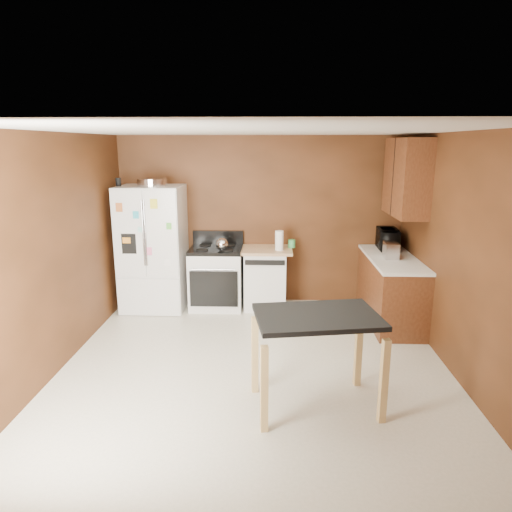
# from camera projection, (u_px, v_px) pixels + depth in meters

# --- Properties ---
(floor) EXTENTS (4.50, 4.50, 0.00)m
(floor) POSITION_uv_depth(u_px,v_px,m) (255.00, 368.00, 4.97)
(floor) COLOR silver
(floor) RESTS_ON ground
(ceiling) EXTENTS (4.50, 4.50, 0.00)m
(ceiling) POSITION_uv_depth(u_px,v_px,m) (254.00, 130.00, 4.37)
(ceiling) COLOR white
(ceiling) RESTS_ON ground
(wall_back) EXTENTS (4.20, 0.00, 4.20)m
(wall_back) POSITION_uv_depth(u_px,v_px,m) (260.00, 221.00, 6.85)
(wall_back) COLOR brown
(wall_back) RESTS_ON ground
(wall_front) EXTENTS (4.20, 0.00, 4.20)m
(wall_front) POSITION_uv_depth(u_px,v_px,m) (238.00, 356.00, 2.48)
(wall_front) COLOR brown
(wall_front) RESTS_ON ground
(wall_left) EXTENTS (0.00, 4.50, 4.50)m
(wall_left) POSITION_uv_depth(u_px,v_px,m) (53.00, 255.00, 4.74)
(wall_left) COLOR brown
(wall_left) RESTS_ON ground
(wall_right) EXTENTS (0.00, 4.50, 4.50)m
(wall_right) POSITION_uv_depth(u_px,v_px,m) (462.00, 259.00, 4.59)
(wall_right) COLOR brown
(wall_right) RESTS_ON ground
(roasting_pan) EXTENTS (0.42, 0.42, 0.10)m
(roasting_pan) POSITION_uv_depth(u_px,v_px,m) (152.00, 182.00, 6.37)
(roasting_pan) COLOR silver
(roasting_pan) RESTS_ON refrigerator
(pen_cup) EXTENTS (0.08, 0.08, 0.11)m
(pen_cup) POSITION_uv_depth(u_px,v_px,m) (118.00, 182.00, 6.35)
(pen_cup) COLOR black
(pen_cup) RESTS_ON refrigerator
(kettle) EXTENTS (0.18, 0.18, 0.18)m
(kettle) POSITION_uv_depth(u_px,v_px,m) (222.00, 244.00, 6.46)
(kettle) COLOR silver
(kettle) RESTS_ON gas_range
(paper_towel) EXTENTS (0.14, 0.14, 0.28)m
(paper_towel) POSITION_uv_depth(u_px,v_px,m) (279.00, 241.00, 6.52)
(paper_towel) COLOR white
(paper_towel) RESTS_ON dishwasher
(green_canister) EXTENTS (0.13, 0.13, 0.12)m
(green_canister) POSITION_uv_depth(u_px,v_px,m) (292.00, 244.00, 6.70)
(green_canister) COLOR #41AB57
(green_canister) RESTS_ON dishwasher
(toaster) EXTENTS (0.20, 0.30, 0.21)m
(toaster) POSITION_uv_depth(u_px,v_px,m) (391.00, 250.00, 6.04)
(toaster) COLOR silver
(toaster) RESTS_ON right_cabinets
(microwave) EXTENTS (0.34, 0.49, 0.27)m
(microwave) POSITION_uv_depth(u_px,v_px,m) (388.00, 240.00, 6.55)
(microwave) COLOR black
(microwave) RESTS_ON right_cabinets
(refrigerator) EXTENTS (0.90, 0.80, 1.80)m
(refrigerator) POSITION_uv_depth(u_px,v_px,m) (153.00, 248.00, 6.61)
(refrigerator) COLOR white
(refrigerator) RESTS_ON ground
(gas_range) EXTENTS (0.76, 0.68, 1.10)m
(gas_range) POSITION_uv_depth(u_px,v_px,m) (217.00, 277.00, 6.75)
(gas_range) COLOR white
(gas_range) RESTS_ON ground
(dishwasher) EXTENTS (0.78, 0.63, 0.89)m
(dishwasher) POSITION_uv_depth(u_px,v_px,m) (265.00, 277.00, 6.75)
(dishwasher) COLOR white
(dishwasher) RESTS_ON ground
(right_cabinets) EXTENTS (0.63, 1.58, 2.45)m
(right_cabinets) POSITION_uv_depth(u_px,v_px,m) (395.00, 256.00, 6.12)
(right_cabinets) COLOR brown
(right_cabinets) RESTS_ON ground
(island) EXTENTS (1.20, 0.89, 0.91)m
(island) POSITION_uv_depth(u_px,v_px,m) (317.00, 330.00, 4.08)
(island) COLOR black
(island) RESTS_ON ground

